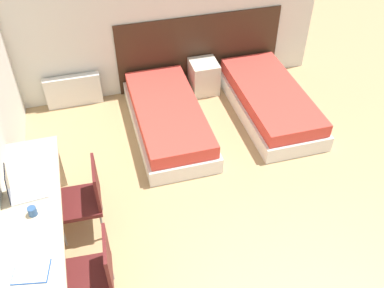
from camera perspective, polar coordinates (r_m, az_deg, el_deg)
name	(u,v)px	position (r m, az deg, el deg)	size (l,w,h in m)	color
wall_back	(152,6)	(6.27, -5.33, 17.86)	(5.05, 0.05, 2.70)	silver
headboard_panel	(200,51)	(6.73, 1.02, 12.35)	(2.55, 0.03, 1.14)	#382316
bed_near_window	(168,118)	(5.93, -3.22, 3.42)	(0.93, 2.04, 0.41)	silver
bed_near_door	(270,101)	(6.34, 10.31, 5.64)	(0.93, 2.04, 0.41)	silver
nightstand	(204,77)	(6.69, 1.58, 8.97)	(0.41, 0.43, 0.50)	beige
radiator	(74,91)	(6.62, -15.51, 6.85)	(0.81, 0.12, 0.48)	silver
desk	(35,234)	(4.30, -20.15, -11.15)	(0.54, 2.38, 0.77)	#C6B28E
chair_near_laptop	(85,197)	(4.64, -14.13, -6.85)	(0.49, 0.49, 0.89)	#511919
chair_near_notebook	(94,273)	(4.07, -12.98, -16.39)	(0.50, 0.50, 0.89)	#511919
laptop	(22,190)	(4.39, -21.78, -5.72)	(0.36, 0.26, 0.36)	silver
open_notebook	(31,272)	(3.86, -20.64, -15.63)	(0.33, 0.27, 0.02)	#1E4793
mug	(32,211)	(4.21, -20.51, -8.40)	(0.08, 0.08, 0.09)	#2D5184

